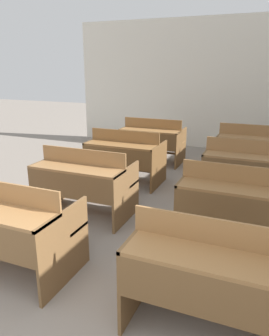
% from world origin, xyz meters
% --- Properties ---
extents(wall_back, '(6.81, 0.06, 2.95)m').
position_xyz_m(wall_back, '(0.00, 7.29, 1.47)').
color(wall_back, white).
rests_on(wall_back, ground_plane).
extents(bench_front_left, '(1.19, 0.76, 0.89)m').
position_xyz_m(bench_front_left, '(-0.86, 1.55, 0.47)').
color(bench_front_left, brown).
rests_on(bench_front_left, ground_plane).
extents(bench_front_right, '(1.19, 0.76, 0.89)m').
position_xyz_m(bench_front_right, '(1.02, 1.54, 0.47)').
color(bench_front_right, brown).
rests_on(bench_front_right, ground_plane).
extents(bench_second_left, '(1.19, 0.76, 0.89)m').
position_xyz_m(bench_second_left, '(-0.86, 2.89, 0.47)').
color(bench_second_left, brown).
rests_on(bench_second_left, ground_plane).
extents(bench_second_right, '(1.19, 0.76, 0.89)m').
position_xyz_m(bench_second_right, '(1.02, 2.92, 0.47)').
color(bench_second_right, brown).
rests_on(bench_second_right, ground_plane).
extents(bench_third_left, '(1.19, 0.76, 0.89)m').
position_xyz_m(bench_third_left, '(-0.89, 4.25, 0.47)').
color(bench_third_left, brown).
rests_on(bench_third_left, ground_plane).
extents(bench_third_right, '(1.19, 0.76, 0.89)m').
position_xyz_m(bench_third_right, '(1.03, 4.27, 0.47)').
color(bench_third_right, brown).
rests_on(bench_third_right, ground_plane).
extents(bench_back_left, '(1.19, 0.76, 0.89)m').
position_xyz_m(bench_back_left, '(-0.89, 5.59, 0.47)').
color(bench_back_left, brown).
rests_on(bench_back_left, ground_plane).
extents(bench_back_right, '(1.19, 0.76, 0.89)m').
position_xyz_m(bench_back_right, '(1.01, 5.62, 0.47)').
color(bench_back_right, brown).
rests_on(bench_back_right, ground_plane).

